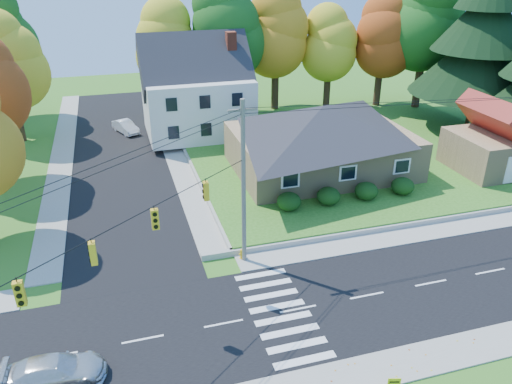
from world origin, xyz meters
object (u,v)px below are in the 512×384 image
(ranch_house, at_px, (322,137))
(fire_hydrant, at_px, (242,254))
(silver_sedan, at_px, (55,371))
(white_car, at_px, (126,127))

(ranch_house, height_order, fire_hydrant, ranch_house)
(silver_sedan, height_order, fire_hydrant, silver_sedan)
(white_car, xyz_separation_m, fire_hydrant, (5.39, -26.05, -0.31))
(ranch_house, relative_size, white_car, 3.82)
(fire_hydrant, bearing_deg, ranch_house, 47.78)
(white_car, distance_m, fire_hydrant, 26.60)
(ranch_house, bearing_deg, white_car, 134.10)
(ranch_house, distance_m, silver_sedan, 26.62)
(white_car, relative_size, fire_hydrant, 5.39)
(ranch_house, height_order, white_car, ranch_house)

